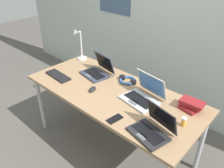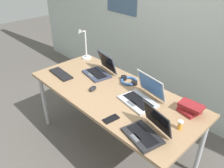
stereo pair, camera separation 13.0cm
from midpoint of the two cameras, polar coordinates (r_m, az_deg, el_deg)
ground_plane at (r=2.67m, az=-1.44°, el=-15.33°), size 12.00×12.00×0.00m
wall_back at (r=2.83m, az=14.48°, el=16.99°), size 6.00×0.13×2.60m
desk at (r=2.24m, az=-1.67°, el=-3.05°), size 1.80×0.80×0.74m
desk_lamp at (r=2.82m, az=-9.71°, el=9.75°), size 0.12×0.18×0.40m
laptop_front_right at (r=2.06m, az=6.09°, el=-2.90°), size 0.38×0.35×0.24m
laptop_by_keyboard at (r=2.49m, az=-5.21°, el=3.37°), size 0.35×0.33×0.22m
laptop_far_corner at (r=1.72m, az=8.00°, el=-11.19°), size 0.34×0.31×0.21m
external_keyboard at (r=2.54m, az=-14.97°, el=2.02°), size 0.34×0.14×0.02m
computer_mouse at (r=2.22m, az=-6.67°, el=-1.34°), size 0.08×0.11×0.03m
cell_phone at (r=1.85m, az=-1.35°, el=-8.90°), size 0.08×0.14×0.01m
headphones at (r=2.36m, az=2.41°, el=0.96°), size 0.21×0.18×0.04m
pill_bottle at (r=1.84m, az=15.85°, el=-9.23°), size 0.04×0.04×0.08m
book_stack at (r=2.04m, az=17.74°, el=-5.08°), size 0.21×0.18×0.09m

